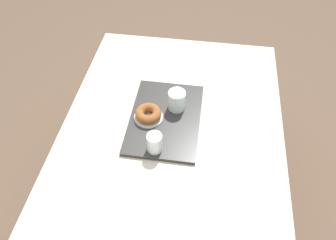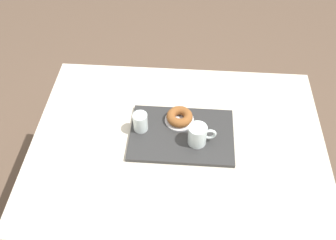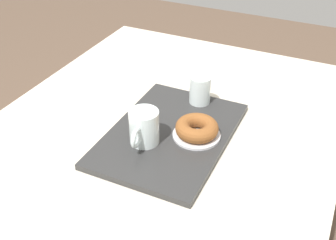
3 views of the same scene
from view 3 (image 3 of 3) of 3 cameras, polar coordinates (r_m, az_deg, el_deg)
name	(u,v)px [view 3 (image 3 of 3)]	position (r m, az deg, el deg)	size (l,w,h in m)	color
dining_table	(160,155)	(1.29, -1.04, -4.75)	(1.32, 1.01, 0.73)	beige
serving_tray	(170,135)	(1.21, 0.25, -1.99)	(0.47, 0.32, 0.02)	#2D2D2D
tea_mug_left	(144,128)	(1.14, -3.29, -1.12)	(0.12, 0.08, 0.10)	silver
water_glass_near	(200,91)	(1.32, 4.36, 3.94)	(0.07, 0.07, 0.09)	silver
donut_plate_left	(197,135)	(1.19, 3.94, -1.99)	(0.14, 0.14, 0.01)	silver
sugar_donut_left	(197,128)	(1.17, 3.99, -1.03)	(0.12, 0.12, 0.04)	brown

